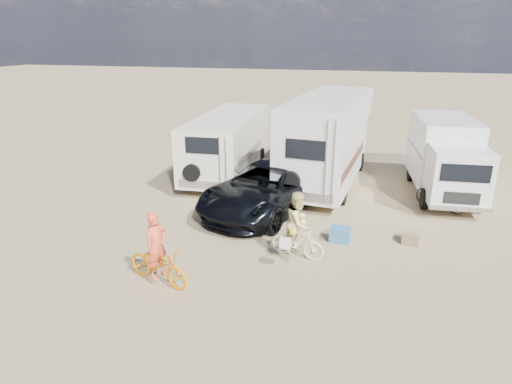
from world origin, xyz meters
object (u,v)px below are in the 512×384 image
(rider_woman, at_px, (298,229))
(rider_man, at_px, (157,252))
(rv_main, at_px, (328,141))
(bike_man, at_px, (158,265))
(bike_parked, at_px, (441,196))
(rv_left, at_px, (228,145))
(dark_suv, at_px, (269,187))
(bike_woman, at_px, (297,242))
(crate, at_px, (412,238))
(box_truck, at_px, (446,159))
(cooler, at_px, (340,235))

(rider_woman, bearing_deg, rider_man, 137.53)
(rv_main, relative_size, rider_man, 4.51)
(bike_man, xyz_separation_m, bike_parked, (7.39, 6.99, 0.00))
(rv_main, xyz_separation_m, rider_man, (-3.18, -8.99, -0.93))
(rv_main, xyz_separation_m, rv_left, (-4.32, 0.10, -0.47))
(bike_parked, bearing_deg, dark_suv, 140.99)
(bike_woman, xyz_separation_m, rider_woman, (0.00, 0.00, 0.41))
(dark_suv, relative_size, bike_woman, 3.87)
(rv_main, distance_m, rider_woman, 6.87)
(rider_woman, distance_m, crate, 3.64)
(box_truck, height_order, crate, box_truck)
(bike_woman, bearing_deg, rv_main, 11.86)
(bike_man, height_order, bike_parked, bike_parked)
(dark_suv, relative_size, rider_man, 3.52)
(cooler, bearing_deg, bike_woman, -123.42)
(rv_main, bearing_deg, bike_woman, -84.83)
(rider_man, xyz_separation_m, bike_parked, (7.39, 6.99, -0.35))
(bike_parked, distance_m, cooler, 4.77)
(box_truck, bearing_deg, rider_man, -136.05)
(rv_main, distance_m, box_truck, 4.49)
(bike_man, relative_size, bike_woman, 1.22)
(crate, bearing_deg, rv_main, 121.05)
(rv_main, height_order, bike_man, rv_main)
(rv_left, height_order, cooler, rv_left)
(bike_man, bearing_deg, rv_left, 25.19)
(rider_man, bearing_deg, cooler, -32.26)
(bike_woman, relative_size, cooler, 2.67)
(rider_man, bearing_deg, dark_suv, 2.59)
(dark_suv, bearing_deg, rider_man, -86.94)
(rider_man, height_order, cooler, rider_man)
(bike_parked, bearing_deg, rv_main, 101.18)
(rv_main, height_order, rider_woman, rv_main)
(box_truck, bearing_deg, bike_woman, -129.65)
(bike_parked, xyz_separation_m, crate, (-1.14, -3.11, -0.30))
(rv_left, xyz_separation_m, bike_parked, (8.53, -2.10, -0.81))
(rv_main, bearing_deg, rider_woman, -84.83)
(rv_main, xyz_separation_m, box_truck, (4.46, -0.38, -0.35))
(box_truck, distance_m, rider_man, 11.52)
(bike_parked, bearing_deg, bike_man, 169.95)
(dark_suv, distance_m, crate, 5.04)
(bike_man, bearing_deg, rider_man, 0.00)
(box_truck, bearing_deg, bike_man, -136.05)
(box_truck, relative_size, bike_parked, 2.86)
(bike_woman, bearing_deg, dark_suv, 38.29)
(rider_man, distance_m, bike_parked, 10.18)
(rv_left, bearing_deg, dark_suv, -56.37)
(bike_woman, bearing_deg, crate, -49.14)
(rv_main, distance_m, dark_suv, 4.00)
(cooler, bearing_deg, bike_parked, 53.95)
(rv_left, height_order, box_truck, box_truck)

